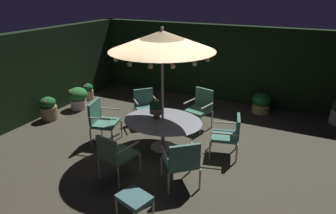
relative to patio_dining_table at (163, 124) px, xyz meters
The scene contains 17 objects.
ground_plane 0.61m from the patio_dining_table, 78.51° to the left, with size 8.51×7.74×0.02m, color #3F3A2E.
hedge_backdrop_rear 3.85m from the patio_dining_table, 89.74° to the left, with size 8.51×0.30×2.40m, color black.
hedge_backdrop_left 4.14m from the patio_dining_table, behind, with size 0.30×7.74×2.40m, color black.
patio_dining_table is the anchor object (origin of this frame).
patio_umbrella 1.86m from the patio_dining_table, ahead, with size 2.20×2.20×2.74m.
centerpiece_planter 0.42m from the patio_dining_table, 166.36° to the left, with size 0.33×0.33×0.47m.
patio_chair_north 1.48m from the patio_dining_table, 75.31° to the left, with size 0.70×0.71×1.03m.
patio_chair_northeast 1.47m from the patio_dining_table, 135.69° to the left, with size 0.80×0.80×0.93m.
patio_chair_east 1.48m from the patio_dining_table, 166.11° to the right, with size 0.69×0.75×1.03m.
patio_chair_southeast 1.48m from the patio_dining_table, 100.80° to the right, with size 0.66×0.72×0.94m.
patio_chair_south 1.48m from the patio_dining_table, 49.69° to the right, with size 0.85×0.84×0.95m.
patio_chair_southwest 1.48m from the patio_dining_table, 14.27° to the left, with size 0.72×0.71×0.92m.
ottoman_footrest 2.27m from the patio_dining_table, 74.83° to the right, with size 0.60×0.52×0.39m.
potted_plant_left_near 3.58m from the patio_dining_table, 163.12° to the left, with size 0.58×0.58×0.67m.
potted_plant_right_far 3.57m from the patio_dining_table, 62.08° to the left, with size 0.54×0.54×0.60m.
potted_plant_back_left 3.61m from the patio_dining_table, behind, with size 0.46×0.46×0.66m.
potted_plant_back_center 4.14m from the patio_dining_table, 153.57° to the left, with size 0.33×0.33×0.52m.
Camera 1 is at (2.73, -5.47, 3.45)m, focal length 31.71 mm.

